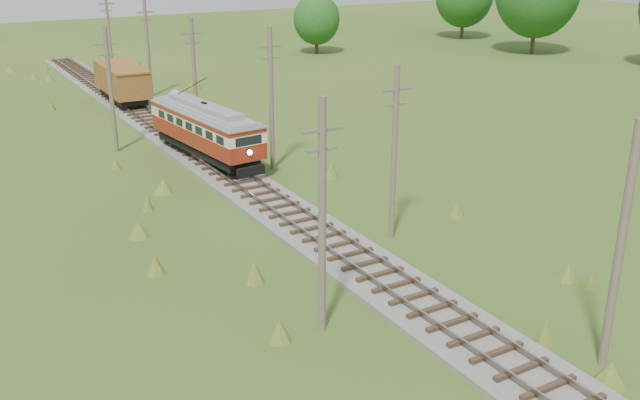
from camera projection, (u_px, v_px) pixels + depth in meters
railbed_main at (209, 161)px, 47.02m from camera, size 3.60×96.00×0.57m
streetcar at (205, 127)px, 46.53m from camera, size 3.78×11.43×5.17m
gondola at (122, 81)px, 62.83m from camera, size 3.12×9.05×2.99m
gravel_pile at (177, 96)px, 64.09m from camera, size 3.70×3.92×1.35m
utility_pole_r_1 at (620, 249)px, 23.49m from camera, size 0.30×0.30×8.80m
utility_pole_r_2 at (394, 151)px, 34.12m from camera, size 1.60×0.30×8.60m
utility_pole_r_3 at (271, 98)px, 44.56m from camera, size 1.60×0.30×9.00m
utility_pole_r_4 at (194, 71)px, 55.12m from camera, size 1.60×0.30×8.40m
utility_pole_r_5 at (148, 47)px, 65.77m from camera, size 1.60×0.30×8.90m
utility_pole_r_6 at (109, 33)px, 76.27m from camera, size 1.60×0.30×8.70m
utility_pole_l_a at (322, 216)px, 25.65m from camera, size 1.60×0.30×9.00m
utility_pole_l_b at (111, 89)px, 48.31m from camera, size 1.60×0.30×8.60m
tree_mid_b at (317, 19)px, 90.56m from camera, size 5.88×5.88×7.57m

